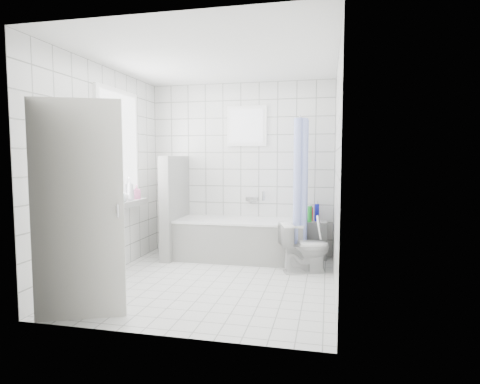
# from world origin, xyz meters

# --- Properties ---
(ground) EXTENTS (3.00, 3.00, 0.00)m
(ground) POSITION_xyz_m (0.00, 0.00, 0.00)
(ground) COLOR white
(ground) RESTS_ON ground
(ceiling) EXTENTS (3.00, 3.00, 0.00)m
(ceiling) POSITION_xyz_m (0.00, 0.00, 2.60)
(ceiling) COLOR white
(ceiling) RESTS_ON ground
(wall_back) EXTENTS (2.80, 0.02, 2.60)m
(wall_back) POSITION_xyz_m (0.00, 1.50, 1.30)
(wall_back) COLOR white
(wall_back) RESTS_ON ground
(wall_front) EXTENTS (2.80, 0.02, 2.60)m
(wall_front) POSITION_xyz_m (0.00, -1.50, 1.30)
(wall_front) COLOR white
(wall_front) RESTS_ON ground
(wall_left) EXTENTS (0.02, 3.00, 2.60)m
(wall_left) POSITION_xyz_m (-1.40, 0.00, 1.30)
(wall_left) COLOR white
(wall_left) RESTS_ON ground
(wall_right) EXTENTS (0.02, 3.00, 2.60)m
(wall_right) POSITION_xyz_m (1.40, 0.00, 1.30)
(wall_right) COLOR white
(wall_right) RESTS_ON ground
(window_left) EXTENTS (0.01, 0.90, 1.40)m
(window_left) POSITION_xyz_m (-1.35, 0.30, 1.60)
(window_left) COLOR white
(window_left) RESTS_ON wall_left
(window_back) EXTENTS (0.50, 0.01, 0.50)m
(window_back) POSITION_xyz_m (0.10, 1.46, 1.95)
(window_back) COLOR white
(window_back) RESTS_ON wall_back
(window_sill) EXTENTS (0.18, 1.02, 0.08)m
(window_sill) POSITION_xyz_m (-1.31, 0.30, 0.86)
(window_sill) COLOR white
(window_sill) RESTS_ON wall_left
(door) EXTENTS (0.75, 0.35, 2.00)m
(door) POSITION_xyz_m (-0.88, -1.32, 1.00)
(door) COLOR silver
(door) RESTS_ON ground
(bathtub) EXTENTS (1.86, 0.77, 0.58)m
(bathtub) POSITION_xyz_m (0.08, 1.12, 0.29)
(bathtub) COLOR white
(bathtub) RESTS_ON ground
(partition_wall) EXTENTS (0.15, 0.85, 1.50)m
(partition_wall) POSITION_xyz_m (-0.91, 1.07, 0.75)
(partition_wall) COLOR white
(partition_wall) RESTS_ON ground
(tiled_ledge) EXTENTS (0.40, 0.24, 0.55)m
(tiled_ledge) POSITION_xyz_m (1.11, 1.38, 0.28)
(tiled_ledge) COLOR white
(tiled_ledge) RESTS_ON ground
(toilet) EXTENTS (0.72, 0.55, 0.65)m
(toilet) POSITION_xyz_m (1.03, 0.65, 0.33)
(toilet) COLOR white
(toilet) RESTS_ON ground
(curtain_rod) EXTENTS (0.02, 0.80, 0.02)m
(curtain_rod) POSITION_xyz_m (0.95, 1.10, 2.00)
(curtain_rod) COLOR silver
(curtain_rod) RESTS_ON wall_back
(shower_curtain) EXTENTS (0.14, 0.48, 1.78)m
(shower_curtain) POSITION_xyz_m (0.95, 0.97, 1.10)
(shower_curtain) COLOR #4F62E7
(shower_curtain) RESTS_ON curtain_rod
(tub_faucet) EXTENTS (0.18, 0.06, 0.06)m
(tub_faucet) POSITION_xyz_m (0.18, 1.46, 0.85)
(tub_faucet) COLOR silver
(tub_faucet) RESTS_ON wall_back
(sill_bottles) EXTENTS (0.18, 0.80, 0.32)m
(sill_bottles) POSITION_xyz_m (-1.30, 0.27, 1.02)
(sill_bottles) COLOR silver
(sill_bottles) RESTS_ON window_sill
(ledge_bottles) EXTENTS (0.16, 0.16, 0.25)m
(ledge_bottles) POSITION_xyz_m (1.10, 1.38, 0.66)
(ledge_bottles) COLOR green
(ledge_bottles) RESTS_ON tiled_ledge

